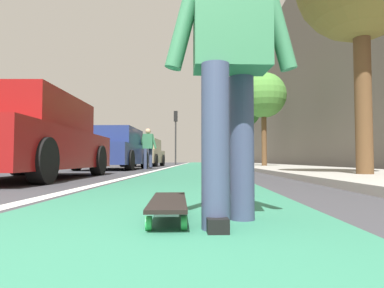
{
  "coord_description": "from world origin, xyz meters",
  "views": [
    {
      "loc": [
        -1.02,
        -0.23,
        0.34
      ],
      "look_at": [
        8.5,
        -0.03,
        0.8
      ],
      "focal_mm": 31.48,
      "sensor_mm": 36.0,
      "label": 1
    }
  ],
  "objects": [
    {
      "name": "ground_plane",
      "position": [
        10.0,
        0.0,
        0.0
      ],
      "size": [
        80.0,
        80.0,
        0.0
      ],
      "primitive_type": "plane",
      "color": "#38383D"
    },
    {
      "name": "parked_car_near",
      "position": [
        4.99,
        2.87,
        0.72
      ],
      "size": [
        4.6,
        2.07,
        1.49
      ],
      "color": "maroon",
      "rests_on": "ground"
    },
    {
      "name": "lane_stripe_white",
      "position": [
        20.0,
        1.18,
        0.0
      ],
      "size": [
        52.0,
        0.16,
        0.01
      ],
      "primitive_type": "cube",
      "color": "silver",
      "rests_on": "ground"
    },
    {
      "name": "pedestrian_distant",
      "position": [
        12.11,
        1.77,
        0.91
      ],
      "size": [
        0.44,
        0.69,
        1.58
      ],
      "color": "#384260",
      "rests_on": "ground"
    },
    {
      "name": "sidewalk_curb",
      "position": [
        18.0,
        -3.48,
        0.05
      ],
      "size": [
        52.0,
        3.2,
        0.1
      ],
      "primitive_type": "cube",
      "color": "#9E9B93",
      "rests_on": "ground"
    },
    {
      "name": "street_tree_far",
      "position": [
        20.18,
        -3.08,
        3.43
      ],
      "size": [
        2.08,
        2.08,
        4.52
      ],
      "color": "brown",
      "rests_on": "ground"
    },
    {
      "name": "traffic_light",
      "position": [
        24.74,
        1.58,
        2.86
      ],
      "size": [
        0.33,
        0.28,
        4.13
      ],
      "color": "#2D2D2D",
      "rests_on": "ground"
    },
    {
      "name": "skater_person",
      "position": [
        0.77,
        -0.4,
        0.94
      ],
      "size": [
        0.47,
        0.72,
        1.64
      ],
      "color": "#384260",
      "rests_on": "ground"
    },
    {
      "name": "parked_car_far",
      "position": [
        17.57,
        2.84,
        0.72
      ],
      "size": [
        4.1,
        2.04,
        1.49
      ],
      "color": "tan",
      "rests_on": "ground"
    },
    {
      "name": "parked_car_mid",
      "position": [
        11.31,
        2.91,
        0.73
      ],
      "size": [
        4.54,
        2.04,
        1.5
      ],
      "color": "navy",
      "rests_on": "ground"
    },
    {
      "name": "street_tree_mid",
      "position": [
        13.73,
        -3.08,
        3.17
      ],
      "size": [
        1.99,
        1.99,
        4.2
      ],
      "color": "brown",
      "rests_on": "ground"
    },
    {
      "name": "building_facade",
      "position": [
        22.0,
        -6.33,
        5.25
      ],
      "size": [
        40.0,
        1.2,
        10.5
      ],
      "primitive_type": "cube",
      "color": "#615A50",
      "rests_on": "ground"
    },
    {
      "name": "skateboard",
      "position": [
        0.91,
        -0.06,
        0.09
      ],
      "size": [
        0.85,
        0.25,
        0.11
      ],
      "color": "green",
      "rests_on": "ground"
    },
    {
      "name": "bike_lane_paint",
      "position": [
        24.0,
        0.0,
        0.0
      ],
      "size": [
        56.0,
        2.05,
        0.0
      ],
      "primitive_type": "cube",
      "color": "#2D7256",
      "rests_on": "ground"
    }
  ]
}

